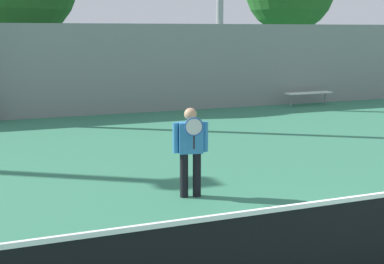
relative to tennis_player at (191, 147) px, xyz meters
name	(u,v)px	position (x,y,z in m)	size (l,w,h in m)	color
tennis_player	(191,147)	(0.00, 0.00, 0.00)	(0.60, 0.45, 1.52)	black
bench_by_gate	(309,93)	(8.17, 8.90, -0.41)	(1.89, 0.40, 0.50)	white
back_fence	(116,69)	(0.99, 9.50, 0.64)	(35.16, 0.06, 3.01)	gray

